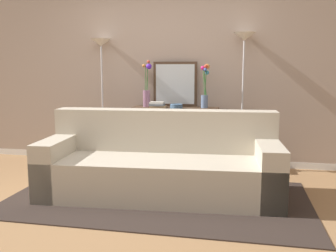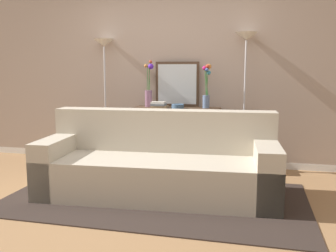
% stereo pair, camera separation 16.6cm
% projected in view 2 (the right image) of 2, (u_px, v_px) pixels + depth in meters
% --- Properties ---
extents(ground_plane, '(16.00, 16.00, 0.02)m').
position_uv_depth(ground_plane, '(114.00, 210.00, 3.55)').
color(ground_plane, '#9E754C').
extents(back_wall, '(12.00, 0.15, 2.97)m').
position_uv_depth(back_wall, '(163.00, 58.00, 5.18)').
color(back_wall, white).
rests_on(back_wall, ground).
extents(area_rug, '(3.05, 1.65, 0.01)m').
position_uv_depth(area_rug, '(155.00, 198.00, 3.81)').
color(area_rug, '#332823').
rests_on(area_rug, ground).
extents(couch, '(2.50, 1.07, 0.88)m').
position_uv_depth(couch, '(159.00, 166.00, 3.92)').
color(couch, '#BCB29E').
rests_on(couch, ground).
extents(console_table, '(1.15, 0.35, 0.82)m').
position_uv_depth(console_table, '(177.00, 127.00, 4.97)').
color(console_table, '#473323').
rests_on(console_table, ground).
extents(floor_lamp_left, '(0.28, 0.28, 1.74)m').
position_uv_depth(floor_lamp_left, '(105.00, 66.00, 5.16)').
color(floor_lamp_left, silver).
rests_on(floor_lamp_left, ground).
extents(floor_lamp_right, '(0.28, 0.28, 1.79)m').
position_uv_depth(floor_lamp_right, '(246.00, 63.00, 4.71)').
color(floor_lamp_right, silver).
rests_on(floor_lamp_right, ground).
extents(wall_mirror, '(0.60, 0.02, 0.61)m').
position_uv_depth(wall_mirror, '(177.00, 84.00, 5.03)').
color(wall_mirror, '#473323').
rests_on(wall_mirror, console_table).
extents(vase_tall_flowers, '(0.13, 0.10, 0.62)m').
position_uv_depth(vase_tall_flowers, '(149.00, 91.00, 4.99)').
color(vase_tall_flowers, gray).
rests_on(vase_tall_flowers, console_table).
extents(vase_short_flowers, '(0.11, 0.11, 0.57)m').
position_uv_depth(vase_short_flowers, '(207.00, 88.00, 4.81)').
color(vase_short_flowers, '#6B84AD').
rests_on(vase_short_flowers, console_table).
extents(fruit_bowl, '(0.16, 0.16, 0.05)m').
position_uv_depth(fruit_bowl, '(178.00, 106.00, 4.82)').
color(fruit_bowl, '#4C7093').
rests_on(fruit_bowl, console_table).
extents(book_stack, '(0.22, 0.15, 0.08)m').
position_uv_depth(book_stack, '(159.00, 105.00, 4.87)').
color(book_stack, tan).
rests_on(book_stack, console_table).
extents(book_row_under_console, '(0.39, 0.17, 0.12)m').
position_uv_depth(book_row_under_console, '(157.00, 162.00, 5.11)').
color(book_row_under_console, '#6B3360').
rests_on(book_row_under_console, ground).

